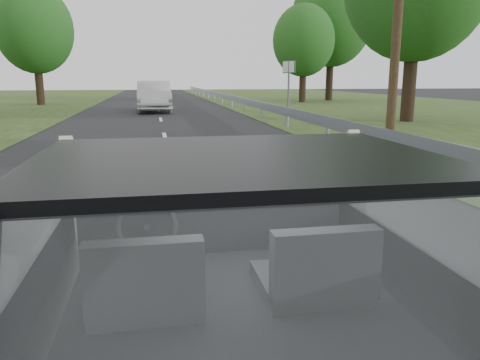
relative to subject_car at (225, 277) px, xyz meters
name	(u,v)px	position (x,y,z in m)	size (l,w,h in m)	color
subject_car	(225,277)	(0.00, 0.00, 0.00)	(1.80, 4.00, 1.45)	black
dashboard	(210,219)	(0.00, 0.62, 0.12)	(1.58, 0.45, 0.30)	black
driver_seat	(146,278)	(-0.40, -0.29, 0.16)	(0.50, 0.72, 0.42)	black
passenger_seat	(317,265)	(0.40, -0.29, 0.16)	(0.50, 0.72, 0.42)	black
steering_wheel	(146,226)	(-0.40, 0.33, 0.20)	(0.36, 0.36, 0.04)	black
cat	(259,179)	(0.34, 0.67, 0.37)	(0.64, 0.20, 0.29)	slate
guardrail	(324,121)	(4.30, 10.00, -0.15)	(0.05, 90.00, 0.32)	#9199A4
other_car	(154,96)	(-0.22, 23.15, 0.07)	(1.91, 4.85, 1.59)	silver
highway_sign	(289,87)	(6.51, 21.01, 0.58)	(0.10, 1.04, 2.60)	#13401C
tree_1	(415,10)	(9.87, 15.34, 3.60)	(5.71, 5.71, 8.65)	#264F1D
tree_2	(303,55)	(10.48, 30.95, 2.62)	(4.42, 4.42, 6.70)	#264F1D
tree_3	(331,39)	(13.37, 33.14, 3.96)	(6.19, 6.19, 9.38)	#264F1D
tree_6	(36,47)	(-7.56, 30.92, 2.95)	(4.86, 4.86, 7.36)	#264F1D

